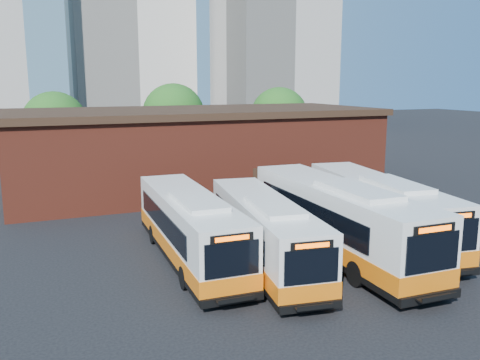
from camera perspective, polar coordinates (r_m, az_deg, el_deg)
name	(u,v)px	position (r m, az deg, el deg)	size (l,w,h in m)	color
ground	(328,271)	(23.89, 9.84, -10.01)	(220.00, 220.00, 0.00)	black
bus_west	(190,230)	(24.55, -5.64, -5.56)	(2.88, 12.42, 3.36)	silver
bus_midwest	(264,234)	(23.94, 2.72, -6.06)	(4.04, 12.18, 3.27)	silver
bus_mideast	(337,222)	(25.51, 10.81, -4.65)	(3.15, 13.87, 3.76)	silver
bus_east	(378,212)	(28.40, 15.29, -3.45)	(4.38, 13.20, 3.54)	silver
transit_worker	(428,259)	(23.61, 20.40, -8.32)	(0.71, 0.46, 1.93)	#111A33
depot_building	(195,148)	(40.96, -5.03, 3.58)	(28.60, 12.60, 6.40)	maroon
tree_west	(55,124)	(50.98, -20.07, 5.97)	(6.00, 6.00, 7.65)	#382314
tree_mid	(174,115)	(54.74, -7.47, 7.29)	(6.56, 6.56, 8.36)	#382314
tree_east	(279,116)	(55.86, 4.41, 7.17)	(6.24, 6.24, 7.96)	#382314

